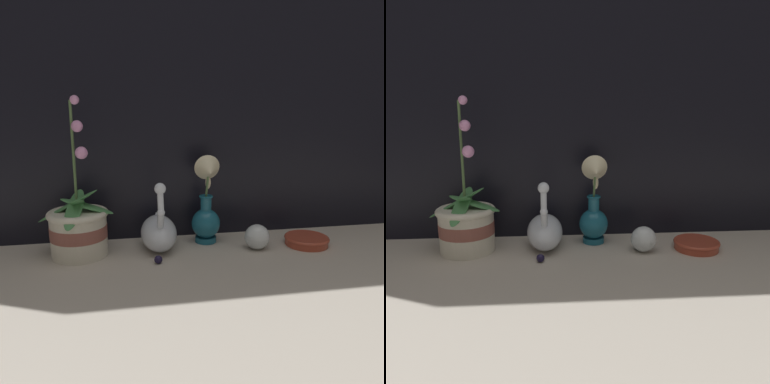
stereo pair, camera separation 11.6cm
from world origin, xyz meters
The scene contains 8 objects.
ground_plane centered at (0.00, 0.00, 0.00)m, with size 2.80×2.80×0.00m, color #BCB2A3.
window_backdrop centered at (0.00, 0.26, 0.60)m, with size 2.80×0.03×1.20m.
orchid_potted_plant centered at (-0.37, 0.13, 0.09)m, with size 0.24×0.24×0.48m.
swan_figurine centered at (-0.13, 0.14, 0.06)m, with size 0.11×0.22×0.23m.
blue_vase centered at (0.03, 0.16, 0.11)m, with size 0.10×0.12×0.30m.
glass_sphere centered at (0.18, 0.08, 0.04)m, with size 0.08×0.08×0.08m.
amber_dish centered at (0.35, 0.09, 0.02)m, with size 0.14×0.14×0.03m.
glass_bauble centered at (-0.14, 0.02, 0.01)m, with size 0.02×0.02×0.02m.
Camera 2 is at (-0.11, -1.01, 0.44)m, focal length 35.00 mm.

